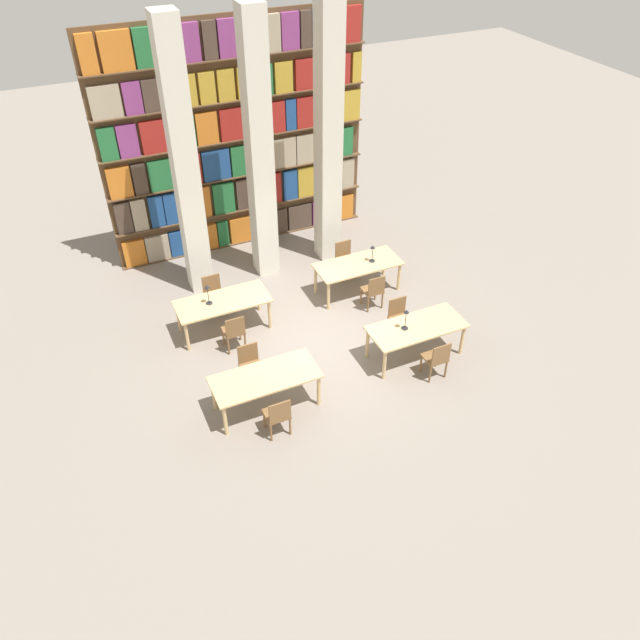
% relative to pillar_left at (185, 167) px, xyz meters
% --- Properties ---
extents(ground_plane, '(40.00, 40.00, 0.00)m').
position_rel_pillar_left_xyz_m(ground_plane, '(1.65, -3.06, -3.00)').
color(ground_plane, gray).
extents(bookshelf_bank, '(6.46, 0.35, 5.50)m').
position_rel_pillar_left_xyz_m(bookshelf_bank, '(1.63, 1.53, -0.30)').
color(bookshelf_bank, brown).
rests_on(bookshelf_bank, ground_plane).
extents(pillar_left, '(0.51, 0.51, 6.00)m').
position_rel_pillar_left_xyz_m(pillar_left, '(0.00, 0.00, 0.00)').
color(pillar_left, beige).
rests_on(pillar_left, ground_plane).
extents(pillar_center, '(0.51, 0.51, 6.00)m').
position_rel_pillar_left_xyz_m(pillar_center, '(1.65, 0.00, 0.00)').
color(pillar_center, beige).
rests_on(pillar_center, ground_plane).
extents(pillar_right, '(0.51, 0.51, 6.00)m').
position_rel_pillar_left_xyz_m(pillar_right, '(3.30, 0.00, 0.00)').
color(pillar_right, beige).
rests_on(pillar_right, ground_plane).
extents(reading_table_0, '(1.96, 0.86, 0.76)m').
position_rel_pillar_left_xyz_m(reading_table_0, '(0.03, -4.36, -2.32)').
color(reading_table_0, tan).
rests_on(reading_table_0, ground_plane).
extents(chair_0, '(0.42, 0.40, 0.88)m').
position_rel_pillar_left_xyz_m(chair_0, '(-0.02, -5.07, -2.52)').
color(chair_0, brown).
rests_on(chair_0, ground_plane).
extents(chair_1, '(0.42, 0.40, 0.88)m').
position_rel_pillar_left_xyz_m(chair_1, '(-0.02, -3.64, -2.52)').
color(chair_1, brown).
rests_on(chair_1, ground_plane).
extents(reading_table_1, '(1.96, 0.86, 0.76)m').
position_rel_pillar_left_xyz_m(reading_table_1, '(3.28, -4.24, -2.32)').
color(reading_table_1, tan).
rests_on(reading_table_1, ground_plane).
extents(chair_2, '(0.42, 0.40, 0.88)m').
position_rel_pillar_left_xyz_m(chair_2, '(3.32, -4.96, -2.52)').
color(chair_2, brown).
rests_on(chair_2, ground_plane).
extents(chair_3, '(0.42, 0.40, 0.88)m').
position_rel_pillar_left_xyz_m(chair_3, '(3.32, -3.53, -2.52)').
color(chair_3, brown).
rests_on(chair_3, ground_plane).
extents(desk_lamp_0, '(0.14, 0.14, 0.46)m').
position_rel_pillar_left_xyz_m(desk_lamp_0, '(3.02, -4.21, -1.93)').
color(desk_lamp_0, '#232328').
rests_on(desk_lamp_0, reading_table_1).
extents(reading_table_2, '(1.96, 0.86, 0.76)m').
position_rel_pillar_left_xyz_m(reading_table_2, '(0.02, -1.83, -2.32)').
color(reading_table_2, tan).
rests_on(reading_table_2, ground_plane).
extents(chair_4, '(0.42, 0.40, 0.88)m').
position_rel_pillar_left_xyz_m(chair_4, '(0.01, -2.55, -2.52)').
color(chair_4, brown).
rests_on(chair_4, ground_plane).
extents(chair_5, '(0.42, 0.40, 0.88)m').
position_rel_pillar_left_xyz_m(chair_5, '(0.01, -1.12, -2.52)').
color(chair_5, brown).
rests_on(chair_5, ground_plane).
extents(desk_lamp_1, '(0.14, 0.14, 0.46)m').
position_rel_pillar_left_xyz_m(desk_lamp_1, '(-0.26, -1.81, -1.93)').
color(desk_lamp_1, '#232328').
rests_on(desk_lamp_1, reading_table_2).
extents(reading_table_3, '(1.96, 0.86, 0.76)m').
position_rel_pillar_left_xyz_m(reading_table_3, '(3.25, -1.74, -2.32)').
color(reading_table_3, tan).
rests_on(reading_table_3, ground_plane).
extents(chair_6, '(0.42, 0.40, 0.88)m').
position_rel_pillar_left_xyz_m(chair_6, '(3.28, -2.46, -2.52)').
color(chair_6, brown).
rests_on(chair_6, ground_plane).
extents(chair_7, '(0.42, 0.40, 0.88)m').
position_rel_pillar_left_xyz_m(chair_7, '(3.28, -1.03, -2.52)').
color(chair_7, brown).
rests_on(chair_7, ground_plane).
extents(desk_lamp_2, '(0.14, 0.14, 0.41)m').
position_rel_pillar_left_xyz_m(desk_lamp_2, '(3.59, -1.78, -1.96)').
color(desk_lamp_2, '#232328').
rests_on(desk_lamp_2, reading_table_3).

